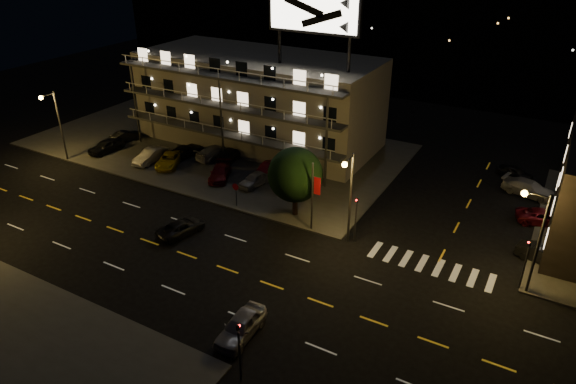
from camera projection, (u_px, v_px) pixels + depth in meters
The scene contains 29 objects.
ground at pixel (207, 262), 40.52m from camera, with size 140.00×140.00×0.00m, color black.
curb_nw at pixel (215, 145), 62.06m from camera, with size 44.00×24.00×0.15m, color #3A3A37.
motel at pixel (259, 99), 60.87m from camera, with size 28.00×13.80×18.10m.
hill_backdrop at pixel (412, 3), 91.03m from camera, with size 120.00×25.00×24.00m.
streetlight_nw at pixel (56, 119), 55.69m from camera, with size 0.44×1.92×8.00m.
streetlight_nc at pixel (349, 190), 40.69m from camera, with size 0.44×1.92×8.00m.
streetlight_ne at pixel (535, 233), 35.04m from camera, with size 1.92×0.44×8.00m.
signal_nw at pixel (356, 215), 42.01m from camera, with size 0.20×0.27×4.60m.
signal_sw at pixel (239, 346), 28.85m from camera, with size 0.20×0.27×4.60m.
signal_ne at pixel (526, 260), 36.36m from camera, with size 0.27×0.20×4.60m.
banner_north at pixel (313, 195), 43.24m from camera, with size 0.83×0.16×6.40m.
stop_sign at pixel (236, 191), 47.68m from camera, with size 0.91×0.11×2.61m.
tree at pixel (295, 176), 45.28m from camera, with size 5.12×4.93×6.44m.
lot_car_0 at pixel (106, 146), 59.65m from camera, with size 1.76×4.37×1.49m, color black.
lot_car_1 at pixel (151, 156), 57.11m from camera, with size 1.56×4.49×1.48m, color gray.
lot_car_2 at pixel (169, 160), 56.27m from camera, with size 2.19×4.75×1.32m, color gold.
lot_car_3 at pixel (220, 172), 53.43m from camera, with size 1.84×4.53×1.31m, color #540C13.
lot_car_4 at pixel (255, 179), 51.96m from camera, with size 1.56×3.87×1.32m, color gray.
lot_car_5 at pixel (126, 136), 62.72m from camera, with size 1.35×3.86×1.27m, color black.
lot_car_6 at pixel (186, 150), 58.73m from camera, with size 2.05×4.45×1.24m, color black.
lot_car_7 at pixel (217, 152), 58.07m from camera, with size 2.11×5.18×1.50m, color gray.
lot_car_8 at pixel (230, 154), 57.62m from camera, with size 1.74×4.32×1.47m, color black.
lot_car_9 at pixel (271, 167), 54.62m from camera, with size 1.41×4.04×1.33m, color #540C13.
side_car_0 at pixel (543, 255), 40.23m from camera, with size 1.42×4.07×1.34m, color black.
side_car_1 at pixel (544, 217), 45.55m from camera, with size 2.14×4.64×1.29m, color #540C13.
side_car_2 at pixel (529, 188), 50.28m from camera, with size 2.09×5.15×1.49m, color gray.
side_car_3 at pixel (515, 172), 53.89m from camera, with size 1.47×3.66×1.25m, color black.
road_car_east at pixel (241, 326), 32.94m from camera, with size 1.79×4.46×1.52m, color gray.
road_car_west at pixel (182, 227), 44.04m from camera, with size 2.06×4.46×1.24m, color black.
Camera 1 is at (21.98, -25.99, 23.58)m, focal length 32.00 mm.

